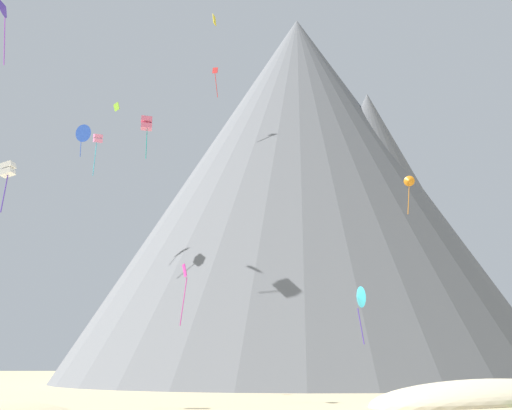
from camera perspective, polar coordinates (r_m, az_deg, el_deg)
The scene contains 15 objects.
dune_foreground_left at distance 54.19m, azimuth 18.95°, elevation -15.10°, with size 26.44×9.76×3.12m, color beige.
bush_near_right at distance 50.32m, azimuth 13.20°, elevation -15.28°, with size 2.75×2.75×0.67m, color #386633.
rock_massif at distance 98.86m, azimuth 4.63°, elevation 0.23°, with size 94.77×94.77×54.17m.
kite_orange_mid at distance 80.16m, azimuth 12.55°, elevation 1.91°, with size 1.29×0.76×4.59m.
kite_yellow_high at distance 74.90m, azimuth -3.47°, elevation 15.04°, with size 0.42×0.83×1.28m.
kite_rainbow_high at distance 75.22m, azimuth -9.05°, elevation 6.67°, with size 1.34×1.31×4.60m.
kite_gold_low at distance 82.59m, azimuth 0.97°, elevation -9.79°, with size 0.79×0.62×1.32m.
kite_indigo_high at distance 59.54m, azimuth -20.12°, elevation 15.04°, with size 0.98×1.69×5.73m.
kite_cyan_low at distance 54.17m, azimuth 8.54°, elevation -7.59°, with size 0.84×1.69×4.43m.
kite_white_mid at distance 47.69m, azimuth -19.88°, elevation 2.73°, with size 0.98×0.92×3.39m.
kite_lime_high at distance 78.60m, azimuth -11.47°, elevation 7.97°, with size 0.87×1.04×0.78m.
kite_pink_high at distance 81.60m, azimuth -12.96°, elevation 5.34°, with size 1.26×1.31×5.06m.
kite_magenta_low at distance 62.02m, azimuth -5.97°, elevation -6.39°, with size 0.57×0.60×5.49m.
kite_blue_high at distance 84.83m, azimuth -14.08°, elevation 5.76°, with size 2.13×1.14×4.00m.
kite_red_high at distance 91.04m, azimuth -3.37°, elevation 10.61°, with size 0.79×0.45×4.14m.
Camera 1 is at (-5.14, -24.80, 2.73)m, focal length 48.33 mm.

